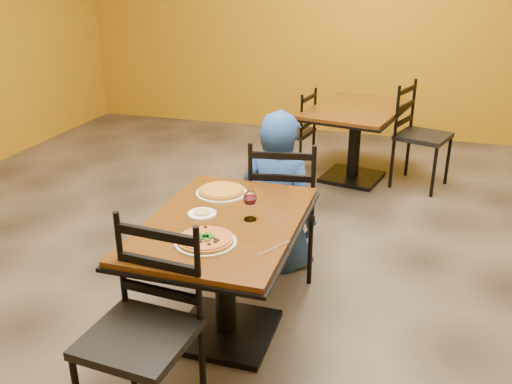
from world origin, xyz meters
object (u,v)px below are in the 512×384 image
(side_plate, at_px, (202,214))
(wine_glass, at_px, (250,204))
(table_second, at_px, (356,126))
(table_main, at_px, (224,251))
(chair_second_left, at_px, (291,132))
(chair_main_near, at_px, (139,339))
(plate_main, at_px, (206,242))
(plate_far, at_px, (221,193))
(chair_second_right, at_px, (423,137))
(diner, at_px, (279,189))
(pizza_far, at_px, (221,190))
(chair_main_far, at_px, (283,204))
(pizza_main, at_px, (206,239))

(side_plate, xyz_separation_m, wine_glass, (0.27, 0.02, 0.08))
(wine_glass, bearing_deg, table_second, 85.11)
(table_main, bearing_deg, chair_second_left, 95.73)
(chair_main_near, distance_m, chair_second_left, 3.58)
(plate_main, bearing_deg, chair_main_near, -105.36)
(table_main, distance_m, plate_far, 0.42)
(chair_second_right, bearing_deg, chair_second_left, 108.83)
(table_second, distance_m, diner, 1.89)
(pizza_far, relative_size, wine_glass, 1.56)
(table_main, distance_m, side_plate, 0.24)
(plate_main, xyz_separation_m, wine_glass, (0.13, 0.33, 0.08))
(chair_main_far, relative_size, plate_far, 3.20)
(diner, bearing_deg, plate_main, 98.00)
(table_main, distance_m, chair_main_near, 0.78)
(chair_main_near, bearing_deg, side_plate, 95.29)
(chair_main_far, xyz_separation_m, chair_second_right, (0.91, 1.94, 0.01))
(wine_glass, bearing_deg, table_main, -160.24)
(plate_main, relative_size, pizza_far, 1.11)
(table_second, distance_m, side_plate, 2.83)
(table_main, relative_size, plate_main, 3.97)
(table_second, distance_m, plate_main, 3.11)
(chair_second_left, bearing_deg, chair_second_right, 100.13)
(chair_main_far, bearing_deg, wine_glass, 80.85)
(table_main, xyz_separation_m, chair_second_right, (1.02, 2.80, -0.05))
(chair_main_far, height_order, plate_far, chair_main_far)
(side_plate, height_order, wine_glass, wine_glass)
(diner, distance_m, wine_glass, 0.93)
(plate_main, bearing_deg, chair_second_right, 71.72)
(plate_main, relative_size, side_plate, 1.94)
(chair_main_far, distance_m, chair_second_left, 1.98)
(table_main, height_order, table_second, same)
(table_second, xyz_separation_m, chair_second_left, (-0.65, 0.00, -0.11))
(pizza_main, xyz_separation_m, side_plate, (-0.14, 0.31, -0.02))
(table_main, height_order, plate_main, plate_main)
(chair_second_left, distance_m, pizza_main, 3.11)
(table_second, relative_size, chair_second_right, 1.36)
(plate_far, bearing_deg, pizza_far, 90.00)
(chair_second_left, distance_m, plate_main, 3.11)
(pizza_main, bearing_deg, wine_glass, 68.31)
(pizza_main, relative_size, plate_far, 0.92)
(chair_main_far, height_order, chair_second_right, chair_second_right)
(chair_main_near, bearing_deg, chair_second_right, 76.77)
(plate_far, bearing_deg, diner, 70.78)
(table_second, height_order, chair_second_right, chair_second_right)
(side_plate, bearing_deg, chair_main_near, -89.37)
(pizza_main, relative_size, wine_glass, 1.58)
(chair_second_left, xyz_separation_m, pizza_far, (0.14, -2.46, 0.33))
(chair_second_left, bearing_deg, wine_glass, 18.75)
(plate_far, bearing_deg, pizza_main, -76.90)
(chair_second_right, bearing_deg, side_plate, 176.11)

